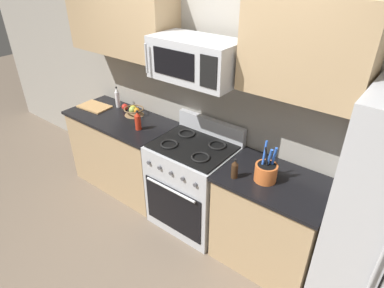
% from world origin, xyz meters
% --- Properties ---
extents(ground_plane, '(16.00, 16.00, 0.00)m').
position_xyz_m(ground_plane, '(0.00, 0.00, 0.00)').
color(ground_plane, '#6B5B4C').
extents(wall_back, '(8.00, 0.10, 2.60)m').
position_xyz_m(wall_back, '(0.00, 1.03, 1.30)').
color(wall_back, '#9E998E').
rests_on(wall_back, ground).
extents(counter_left, '(1.28, 0.63, 0.91)m').
position_xyz_m(counter_left, '(-1.03, 0.65, 0.46)').
color(counter_left, tan).
rests_on(counter_left, ground).
extents(range_oven, '(0.76, 0.67, 1.09)m').
position_xyz_m(range_oven, '(-0.00, 0.65, 0.47)').
color(range_oven, '#B2B5BA').
rests_on(range_oven, ground).
extents(counter_right, '(0.90, 0.63, 0.91)m').
position_xyz_m(counter_right, '(0.84, 0.65, 0.46)').
color(counter_right, tan).
rests_on(counter_right, ground).
extents(microwave, '(0.75, 0.44, 0.34)m').
position_xyz_m(microwave, '(-0.00, 0.68, 1.73)').
color(microwave, '#B2B5BA').
extents(upper_cabinets_left, '(1.27, 0.34, 0.69)m').
position_xyz_m(upper_cabinets_left, '(-1.04, 0.81, 1.92)').
color(upper_cabinets_left, tan).
extents(upper_cabinets_right, '(0.89, 0.34, 0.69)m').
position_xyz_m(upper_cabinets_right, '(0.85, 0.81, 1.92)').
color(upper_cabinets_right, tan).
extents(utensil_crock, '(0.18, 0.18, 0.34)m').
position_xyz_m(utensil_crock, '(0.77, 0.60, 0.99)').
color(utensil_crock, '#D1662D').
rests_on(utensil_crock, counter_right).
extents(fruit_basket, '(0.22, 0.22, 0.11)m').
position_xyz_m(fruit_basket, '(-0.95, 0.79, 0.96)').
color(fruit_basket, brown).
rests_on(fruit_basket, counter_left).
extents(apple_loose, '(0.08, 0.08, 0.08)m').
position_xyz_m(apple_loose, '(-1.12, 0.82, 0.95)').
color(apple_loose, red).
rests_on(apple_loose, counter_left).
extents(cutting_board, '(0.38, 0.27, 0.02)m').
position_xyz_m(cutting_board, '(-1.47, 0.65, 0.92)').
color(cutting_board, tan).
rests_on(cutting_board, counter_left).
extents(bottle_hot_sauce, '(0.06, 0.06, 0.21)m').
position_xyz_m(bottle_hot_sauce, '(-0.66, 0.58, 1.01)').
color(bottle_hot_sauce, red).
rests_on(bottle_hot_sauce, counter_left).
extents(bottle_vinegar, '(0.05, 0.05, 0.25)m').
position_xyz_m(bottle_vinegar, '(-1.25, 0.83, 1.02)').
color(bottle_vinegar, silver).
rests_on(bottle_vinegar, counter_left).
extents(bottle_soy, '(0.06, 0.06, 0.18)m').
position_xyz_m(bottle_soy, '(0.55, 0.48, 0.99)').
color(bottle_soy, '#382314').
rests_on(bottle_soy, counter_right).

